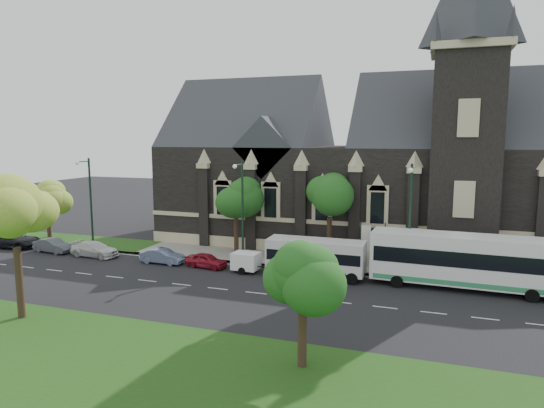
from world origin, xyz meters
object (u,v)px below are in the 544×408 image
at_px(street_lamp_mid, 242,206).
at_px(box_trailer, 246,261).
at_px(tour_coach, 468,260).
at_px(tree_walk_far, 50,196).
at_px(street_lamp_near, 410,214).
at_px(car_far_black, 14,240).
at_px(banner_flag_right, 413,244).
at_px(tree_walk_right, 333,196).
at_px(tree_walk_left, 239,193).
at_px(tree_park_east, 307,273).
at_px(sedan, 162,256).
at_px(shuttle_bus, 316,256).
at_px(banner_flag_center, 388,242).
at_px(car_far_white, 95,249).
at_px(tree_park_near, 20,214).
at_px(banner_flag_left, 364,241).
at_px(street_lamp_far, 89,198).
at_px(car_far_red, 206,260).
at_px(car_far_grey, 53,246).

bearing_deg(street_lamp_mid, box_trailer, -60.93).
relative_size(tour_coach, box_trailer, 4.44).
height_order(tree_walk_far, tour_coach, tree_walk_far).
relative_size(street_lamp_near, car_far_black, 1.68).
bearing_deg(street_lamp_near, banner_flag_right, 81.44).
height_order(tree_walk_right, banner_flag_right, tree_walk_right).
bearing_deg(street_lamp_near, tree_walk_left, 167.13).
height_order(tree_park_east, sedan, tree_park_east).
bearing_deg(tree_park_east, shuttle_bus, 102.02).
relative_size(tree_walk_far, car_far_black, 1.17).
bearing_deg(tree_walk_left, street_lamp_mid, -63.53).
bearing_deg(street_lamp_mid, shuttle_bus, -14.16).
bearing_deg(tree_walk_far, banner_flag_center, -1.86).
distance_m(street_lamp_near, car_far_black, 38.29).
bearing_deg(tree_walk_left, sedan, -129.93).
height_order(tree_walk_far, car_far_black, tree_walk_far).
bearing_deg(tour_coach, tree_walk_right, 157.95).
bearing_deg(tree_park_east, banner_flag_center, 83.43).
relative_size(street_lamp_near, tour_coach, 0.66).
relative_size(tree_walk_far, banner_flag_center, 1.57).
height_order(street_lamp_near, banner_flag_right, street_lamp_near).
bearing_deg(car_far_white, tree_walk_far, 65.05).
distance_m(tree_park_near, tree_walk_left, 20.38).
bearing_deg(box_trailer, tree_walk_far, 170.56).
relative_size(tree_walk_left, tree_walk_far, 1.22).
xyz_separation_m(tree_walk_far, banner_flag_center, (36.11, -1.18, -2.24)).
distance_m(banner_flag_left, car_far_black, 34.52).
bearing_deg(street_lamp_far, car_far_red, -9.12).
xyz_separation_m(tree_walk_left, shuttle_bus, (8.86, -5.39, -4.02)).
bearing_deg(banner_flag_left, street_lamp_mid, -169.50).
bearing_deg(tour_coach, car_far_grey, -176.69).
xyz_separation_m(street_lamp_far, tour_coach, (34.21, -1.31, -2.96)).
xyz_separation_m(tree_park_east, street_lamp_mid, (-10.18, 16.42, 0.49)).
bearing_deg(street_lamp_far, tree_walk_left, 14.26).
height_order(tree_walk_left, car_far_black, tree_walk_left).
bearing_deg(sedan, banner_flag_right, -78.67).
bearing_deg(car_far_white, tree_park_east, -117.91).
height_order(tree_walk_far, shuttle_bus, tree_walk_far).
height_order(car_far_red, car_far_grey, car_far_grey).
bearing_deg(tree_park_east, street_lamp_mid, 121.79).
height_order(banner_flag_center, shuttle_bus, banner_flag_center).
xyz_separation_m(tree_walk_far, banner_flag_right, (38.11, -1.18, -2.24)).
distance_m(tour_coach, car_far_black, 42.24).
xyz_separation_m(tree_park_near, car_far_grey, (-11.02, 13.77, -5.75)).
distance_m(street_lamp_mid, banner_flag_center, 12.73).
bearing_deg(tree_walk_left, tree_walk_right, 0.06).
bearing_deg(street_lamp_mid, tree_walk_right, 26.65).
bearing_deg(tree_park_near, sedan, 85.34).
xyz_separation_m(tree_walk_right, car_far_white, (-21.13, -5.74, -5.13)).
bearing_deg(tree_park_east, box_trailer, 122.24).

